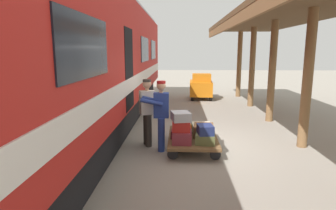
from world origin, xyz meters
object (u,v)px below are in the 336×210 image
object	(u,v)px
suitcase_red_plastic	(181,126)
suitcase_brown_leather	(203,130)
suitcase_cream_canvas	(202,127)
porter_by_door	(148,110)
suitcase_navy_fabric	(205,130)
train_car	(70,65)
suitcase_maroon_trunk	(182,132)
suitcase_burgundy_valise	(182,137)
baggage_tug	(201,87)
suitcase_olive_duffel	(205,138)
suitcase_orange_carryall	(183,126)
suitcase_gray_aluminum	(181,116)
suitcase_teal_softside	(182,125)
porter_in_overalls	(160,113)
luggage_cart	(192,138)
suitcase_slate_roller	(181,116)

from	to	relation	value
suitcase_red_plastic	suitcase_brown_leather	bearing A→B (deg)	-136.42
suitcase_cream_canvas	porter_by_door	xyz separation A→B (m)	(1.39, 0.36, 0.53)
suitcase_red_plastic	suitcase_navy_fabric	distance (m)	0.55
train_car	suitcase_maroon_trunk	bearing A→B (deg)	175.53
train_car	suitcase_burgundy_valise	world-z (taller)	train_car
suitcase_burgundy_valise	baggage_tug	distance (m)	8.15
suitcase_olive_duffel	suitcase_orange_carryall	world-z (taller)	suitcase_orange_carryall
suitcase_cream_canvas	suitcase_gray_aluminum	xyz separation A→B (m)	(0.57, 1.03, 0.53)
suitcase_cream_canvas	suitcase_teal_softside	xyz separation A→B (m)	(0.54, 0.00, 0.06)
suitcase_olive_duffel	porter_by_door	xyz separation A→B (m)	(1.39, -0.72, 0.50)
porter_in_overalls	suitcase_red_plastic	bearing A→B (deg)	144.75
suitcase_red_plastic	suitcase_teal_softside	bearing A→B (deg)	-91.00
suitcase_olive_duffel	suitcase_orange_carryall	bearing A→B (deg)	-46.53
luggage_cart	porter_in_overalls	size ratio (longest dim) A/B	1.15
suitcase_teal_softside	suitcase_red_plastic	distance (m)	1.10
suitcase_cream_canvas	suitcase_burgundy_valise	bearing A→B (deg)	63.63
luggage_cart	porter_by_door	distance (m)	1.32
suitcase_teal_softside	suitcase_navy_fabric	world-z (taller)	suitcase_navy_fabric
suitcase_burgundy_valise	suitcase_navy_fabric	bearing A→B (deg)	176.24
train_car	suitcase_gray_aluminum	distance (m)	3.09
suitcase_maroon_trunk	suitcase_brown_leather	distance (m)	0.54
suitcase_navy_fabric	porter_in_overalls	bearing A→B (deg)	-20.98
suitcase_maroon_trunk	suitcase_olive_duffel	distance (m)	0.76
luggage_cart	suitcase_olive_duffel	bearing A→B (deg)	116.37
luggage_cart	suitcase_burgundy_valise	distance (m)	0.63
suitcase_orange_carryall	train_car	bearing A→B (deg)	-4.73
suitcase_slate_roller	suitcase_brown_leather	bearing A→B (deg)	135.73
suitcase_burgundy_valise	suitcase_maroon_trunk	bearing A→B (deg)	-90.00
suitcase_cream_canvas	suitcase_maroon_trunk	bearing A→B (deg)	45.24
luggage_cart	train_car	bearing A→B (deg)	-4.08
porter_in_overalls	baggage_tug	bearing A→B (deg)	-101.19
suitcase_orange_carryall	porter_by_door	bearing A→B (deg)	-12.50
train_car	porter_by_door	bearing A→B (deg)	178.92
porter_in_overalls	suitcase_olive_duffel	bearing A→B (deg)	160.83
baggage_tug	suitcase_gray_aluminum	bearing A→B (deg)	82.64
luggage_cart	porter_by_door	bearing A→B (deg)	-9.23
suitcase_slate_roller	suitcase_navy_fabric	size ratio (longest dim) A/B	1.19
suitcase_maroon_trunk	suitcase_gray_aluminum	xyz separation A→B (m)	(0.03, 0.49, 0.52)
suitcase_red_plastic	porter_by_door	size ratio (longest dim) A/B	0.24
suitcase_olive_duffel	baggage_tug	size ratio (longest dim) A/B	0.29
porter_in_overalls	baggage_tug	world-z (taller)	porter_in_overalls
luggage_cart	suitcase_red_plastic	xyz separation A→B (m)	(0.29, 0.53, 0.44)
train_car	suitcase_brown_leather	bearing A→B (deg)	176.24
suitcase_orange_carryall	suitcase_slate_roller	bearing A→B (deg)	-84.70
luggage_cart	suitcase_burgundy_valise	bearing A→B (deg)	63.63
suitcase_burgundy_valise	suitcase_teal_softside	bearing A→B (deg)	-90.00
suitcase_olive_duffel	train_car	bearing A→B (deg)	-12.77
suitcase_burgundy_valise	suitcase_navy_fabric	distance (m)	0.56
suitcase_slate_roller	suitcase_gray_aluminum	world-z (taller)	suitcase_gray_aluminum
suitcase_red_plastic	baggage_tug	distance (m)	8.13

